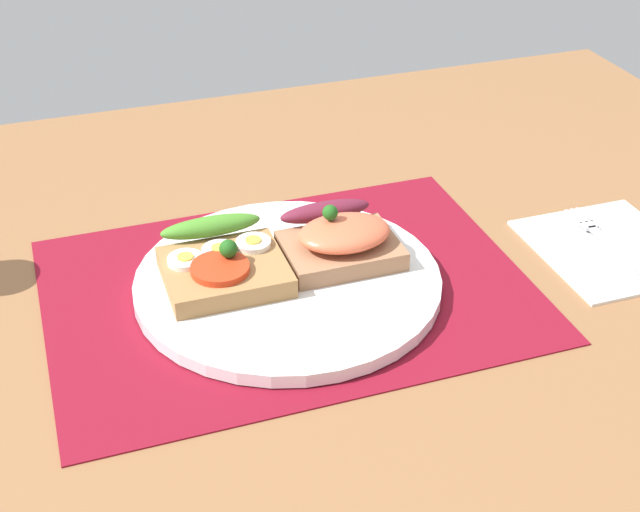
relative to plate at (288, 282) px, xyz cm
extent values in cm
cube|color=brown|center=(0.00, 0.00, -2.50)|extent=(120.00, 90.00, 3.20)
cube|color=maroon|center=(0.00, 0.00, -0.75)|extent=(42.22, 30.94, 0.30)
cylinder|color=white|center=(0.00, 0.00, 0.00)|extent=(27.09, 27.09, 1.20)
cube|color=#A17243|center=(-5.35, 1.12, 1.51)|extent=(10.46, 9.13, 1.81)
cylinder|color=red|center=(-5.99, 0.16, 2.72)|extent=(5.06, 5.06, 0.60)
ellipsoid|color=#478928|center=(-5.35, 6.08, 3.32)|extent=(9.21, 2.20, 1.80)
sphere|color=#1E5919|center=(-4.92, 1.12, 3.82)|extent=(1.60, 1.60, 1.60)
cylinder|color=white|center=(-8.49, 2.33, 2.67)|extent=(3.15, 3.15, 0.50)
cylinder|color=yellow|center=(-8.49, 2.33, 3.00)|extent=(1.42, 1.42, 0.16)
cylinder|color=white|center=(-5.35, 2.84, 2.67)|extent=(3.15, 3.15, 0.50)
cylinder|color=yellow|center=(-5.35, 2.84, 3.00)|extent=(1.42, 1.42, 0.16)
cylinder|color=white|center=(-2.21, 3.09, 2.67)|extent=(3.15, 3.15, 0.50)
cylinder|color=yellow|center=(-2.21, 3.09, 3.00)|extent=(1.42, 1.42, 0.16)
cube|color=#9D6D4B|center=(5.35, 1.17, 1.48)|extent=(10.26, 7.69, 1.76)
ellipsoid|color=#E76441|center=(5.59, 0.90, 3.46)|extent=(8.41, 6.15, 2.20)
ellipsoid|color=maroon|center=(5.35, 5.42, 3.26)|extent=(8.72, 2.20, 1.80)
sphere|color=#1E5919|center=(4.55, 1.77, 5.26)|extent=(1.40, 1.40, 1.40)
cube|color=white|center=(30.95, -3.46, -0.60)|extent=(13.63, 14.96, 0.60)
cube|color=#B7B7BC|center=(30.86, -5.55, -0.14)|extent=(0.80, 10.46, 0.32)
cube|color=#B7B7BC|center=(30.86, -0.12, -0.14)|extent=(1.50, 1.20, 0.32)
cube|color=#B7B7BC|center=(30.21, 1.88, -0.14)|extent=(0.32, 2.80, 0.32)
cube|color=#B7B7BC|center=(30.86, 1.88, -0.14)|extent=(0.32, 2.80, 0.32)
cube|color=#B7B7BC|center=(31.51, 1.88, -0.14)|extent=(0.32, 2.80, 0.32)
camera|label=1|loc=(-18.48, -63.01, 44.91)|focal=50.49mm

